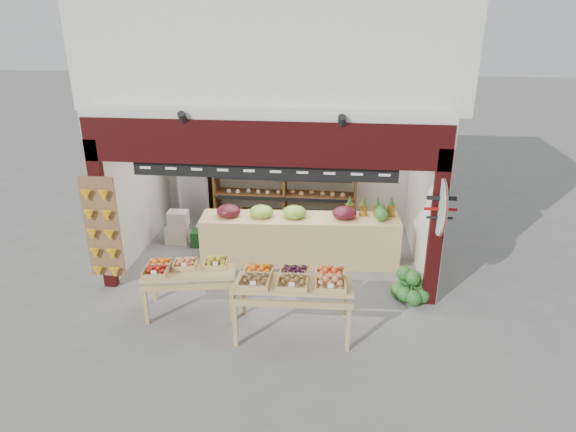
{
  "coord_description": "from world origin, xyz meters",
  "views": [
    {
      "loc": [
        1.19,
        -8.65,
        4.58
      ],
      "look_at": [
        0.31,
        -0.2,
        1.11
      ],
      "focal_mm": 32.0,
      "sensor_mm": 36.0,
      "label": 1
    }
  ],
  "objects_px": {
    "cardboard_stack": "(189,231)",
    "mid_counter": "(299,238)",
    "display_table_left": "(184,270)",
    "refrigerator": "(198,187)",
    "display_table_right": "(293,281)",
    "watermelon_pile": "(411,288)",
    "back_shelving": "(285,180)"
  },
  "relations": [
    {
      "from": "refrigerator",
      "to": "cardboard_stack",
      "type": "distance_m",
      "value": 1.19
    },
    {
      "from": "refrigerator",
      "to": "watermelon_pile",
      "type": "distance_m",
      "value": 5.25
    },
    {
      "from": "back_shelving",
      "to": "display_table_left",
      "type": "xyz_separation_m",
      "value": [
        -1.24,
        -3.42,
        -0.43
      ]
    },
    {
      "from": "back_shelving",
      "to": "watermelon_pile",
      "type": "distance_m",
      "value": 3.77
    },
    {
      "from": "mid_counter",
      "to": "watermelon_pile",
      "type": "distance_m",
      "value": 2.32
    },
    {
      "from": "refrigerator",
      "to": "display_table_right",
      "type": "xyz_separation_m",
      "value": [
        2.49,
        -3.95,
        -0.02
      ]
    },
    {
      "from": "display_table_left",
      "to": "display_table_right",
      "type": "bearing_deg",
      "value": -14.14
    },
    {
      "from": "back_shelving",
      "to": "cardboard_stack",
      "type": "bearing_deg",
      "value": -154.18
    },
    {
      "from": "display_table_left",
      "to": "watermelon_pile",
      "type": "height_order",
      "value": "display_table_left"
    },
    {
      "from": "display_table_right",
      "to": "cardboard_stack",
      "type": "bearing_deg",
      "value": 129.83
    },
    {
      "from": "display_table_right",
      "to": "watermelon_pile",
      "type": "distance_m",
      "value": 2.33
    },
    {
      "from": "refrigerator",
      "to": "watermelon_pile",
      "type": "bearing_deg",
      "value": -28.09
    },
    {
      "from": "display_table_right",
      "to": "display_table_left",
      "type": "bearing_deg",
      "value": 165.86
    },
    {
      "from": "cardboard_stack",
      "to": "mid_counter",
      "type": "height_order",
      "value": "mid_counter"
    },
    {
      "from": "display_table_left",
      "to": "refrigerator",
      "type": "bearing_deg",
      "value": 101.3
    },
    {
      "from": "refrigerator",
      "to": "display_table_left",
      "type": "height_order",
      "value": "refrigerator"
    },
    {
      "from": "back_shelving",
      "to": "mid_counter",
      "type": "xyz_separation_m",
      "value": [
        0.45,
        -1.57,
        -0.63
      ]
    },
    {
      "from": "cardboard_stack",
      "to": "display_table_left",
      "type": "distance_m",
      "value": 2.62
    },
    {
      "from": "display_table_left",
      "to": "watermelon_pile",
      "type": "distance_m",
      "value": 3.79
    },
    {
      "from": "back_shelving",
      "to": "cardboard_stack",
      "type": "distance_m",
      "value": 2.29
    },
    {
      "from": "back_shelving",
      "to": "refrigerator",
      "type": "distance_m",
      "value": 1.96
    },
    {
      "from": "mid_counter",
      "to": "watermelon_pile",
      "type": "relative_size",
      "value": 5.43
    },
    {
      "from": "back_shelving",
      "to": "refrigerator",
      "type": "xyz_separation_m",
      "value": [
        -1.94,
        0.09,
        -0.25
      ]
    },
    {
      "from": "cardboard_stack",
      "to": "mid_counter",
      "type": "distance_m",
      "value": 2.45
    },
    {
      "from": "cardboard_stack",
      "to": "watermelon_pile",
      "type": "height_order",
      "value": "cardboard_stack"
    },
    {
      "from": "cardboard_stack",
      "to": "refrigerator",
      "type": "bearing_deg",
      "value": 91.99
    },
    {
      "from": "back_shelving",
      "to": "display_table_left",
      "type": "bearing_deg",
      "value": -109.98
    },
    {
      "from": "display_table_left",
      "to": "display_table_right",
      "type": "height_order",
      "value": "display_table_right"
    },
    {
      "from": "display_table_left",
      "to": "back_shelving",
      "type": "bearing_deg",
      "value": 70.02
    },
    {
      "from": "cardboard_stack",
      "to": "display_table_left",
      "type": "height_order",
      "value": "display_table_left"
    },
    {
      "from": "back_shelving",
      "to": "display_table_left",
      "type": "distance_m",
      "value": 3.66
    },
    {
      "from": "mid_counter",
      "to": "display_table_left",
      "type": "relative_size",
      "value": 2.41
    }
  ]
}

